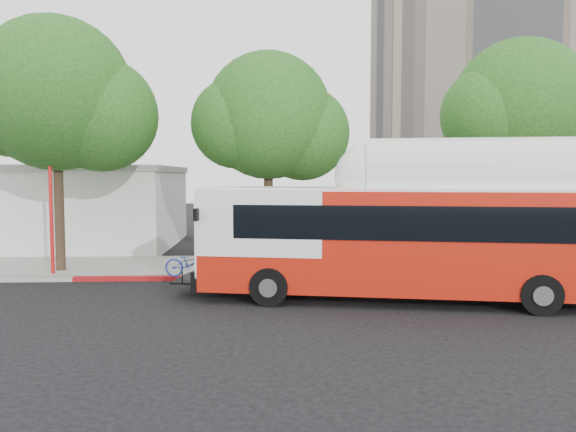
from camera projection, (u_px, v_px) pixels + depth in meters
name	position (u px, v px, depth m)	size (l,w,h in m)	color
ground	(305.00, 304.00, 16.54)	(120.00, 120.00, 0.00)	black
sidewalk	(293.00, 266.00, 23.01)	(60.00, 5.00, 0.15)	gray
curb_strip	(297.00, 277.00, 20.42)	(60.00, 0.30, 0.15)	gray
red_curb_segment	(214.00, 278.00, 20.28)	(10.00, 0.32, 0.16)	maroon
street_tree_left	(69.00, 100.00, 21.20)	(6.67, 5.80, 9.74)	#2D2116
street_tree_mid	(278.00, 121.00, 22.12)	(5.75, 5.00, 8.62)	#2D2116
street_tree_right	(530.00, 113.00, 22.35)	(6.21, 5.40, 9.18)	#2D2116
low_commercial_bldg	(21.00, 206.00, 29.68)	(16.20, 10.20, 4.25)	silver
transit_bus	(411.00, 241.00, 16.75)	(13.44, 4.93, 3.91)	#B71B0C
signal_pole	(51.00, 212.00, 20.57)	(0.13, 0.45, 4.73)	red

